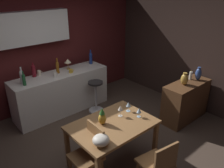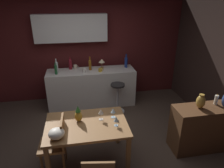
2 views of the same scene
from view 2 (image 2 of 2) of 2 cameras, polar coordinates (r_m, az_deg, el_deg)
ground_plane at (r=4.00m, az=-4.90°, el=-16.22°), size 9.00×9.00×0.00m
wall_kitchen_back at (r=5.28m, az=-8.38°, el=10.74°), size 5.20×0.33×2.60m
wall_side_right at (r=4.54m, az=28.03°, el=4.69°), size 0.10×4.40×2.60m
dining_table at (r=3.27m, az=-7.03°, el=-12.23°), size 1.25×0.86×0.74m
kitchen_counter at (r=5.10m, az=-5.67°, el=-0.98°), size 2.10×0.60×0.90m
sideboard_cabinet at (r=4.01m, az=24.03°, el=-11.10°), size 1.10×0.44×0.82m
chair_near_window at (r=3.34m, az=-15.18°, el=-15.41°), size 0.41×0.41×0.90m
bar_stool at (r=4.74m, az=1.55°, el=-3.78°), size 0.34×0.34×0.72m
wine_glass_left at (r=3.09m, az=1.17°, el=-9.78°), size 0.07×0.07×0.16m
wine_glass_right at (r=3.28m, az=0.33°, el=-7.51°), size 0.08×0.08×0.16m
wine_glass_center at (r=3.22m, az=-3.11°, el=-7.75°), size 0.08×0.08×0.18m
pineapple_centerpiece at (r=3.24m, az=-9.38°, el=-8.43°), size 0.12×0.12×0.27m
fruit_bowl at (r=2.98m, az=-15.24°, el=-13.18°), size 0.22×0.22×0.14m
wine_bottle_cobalt at (r=5.11m, az=3.95°, el=6.30°), size 0.08×0.08×0.34m
wine_bottle_clear at (r=4.90m, az=-15.23°, el=4.74°), size 0.08×0.08×0.33m
wine_bottle_amber at (r=4.94m, az=-6.16°, el=5.56°), size 0.07×0.07×0.33m
wine_bottle_green at (r=4.80m, az=-15.42°, el=4.06°), size 0.06×0.06×0.28m
wine_bottle_ruby at (r=5.07m, az=-11.57°, el=5.60°), size 0.08×0.08×0.30m
cup_cream at (r=5.10m, az=-10.20°, el=4.77°), size 0.11×0.08×0.10m
cup_white at (r=4.81m, az=-7.74°, el=3.81°), size 0.11×0.08×0.10m
cup_mustard at (r=4.84m, az=-3.30°, el=3.92°), size 0.12×0.08×0.08m
counter_lamp at (r=5.02m, az=-2.87°, el=6.37°), size 0.15×0.15×0.24m
pillar_candle_tall at (r=3.94m, az=27.05°, el=-3.94°), size 0.06×0.06×0.19m
vase_brass at (r=3.69m, az=23.51°, el=-4.52°), size 0.15×0.15×0.25m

